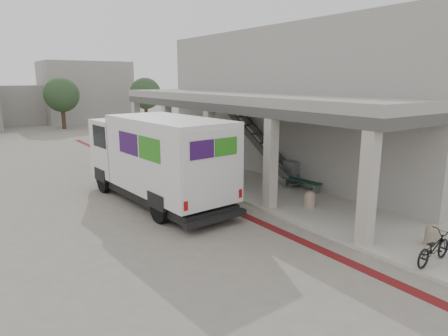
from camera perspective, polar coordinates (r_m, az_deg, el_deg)
ground at (r=13.03m, az=0.92°, el=-8.30°), size 120.00×120.00×0.00m
bike_lane_stripe at (r=15.11m, az=-0.42°, el=-5.29°), size 0.35×40.00×0.01m
sidewalk at (r=15.56m, az=13.03°, el=-4.89°), size 4.40×28.00×0.12m
transit_building at (r=20.06m, az=9.45°, el=8.87°), size 7.60×17.00×7.00m
tree_mid at (r=40.94m, az=-22.19°, el=9.63°), size 3.20×3.20×4.80m
tree_right at (r=42.50m, az=-11.17°, el=10.39°), size 3.20×3.20×4.80m
fedex_truck at (r=15.29m, az=-9.65°, el=1.54°), size 2.92×7.90×3.31m
bench at (r=16.93m, az=11.03°, el=-2.11°), size 0.64×1.81×0.42m
bollard_near at (r=12.67m, az=27.67°, el=-8.40°), size 0.40×0.40×0.60m
bollard_far at (r=14.74m, az=12.14°, el=-4.36°), size 0.40×0.40×0.60m
utility_cabinet at (r=17.70m, az=9.59°, el=-0.68°), size 0.49×0.63×1.03m
bicycle_black at (r=11.44m, az=27.76°, el=-10.06°), size 1.56×0.61×0.81m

